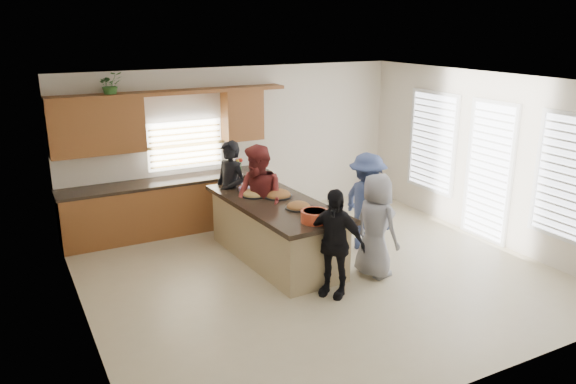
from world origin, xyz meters
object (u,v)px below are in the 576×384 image
woman_left_back (231,192)px  woman_left_mid (259,202)px  salad_bowl (315,216)px  island (276,232)px  woman_right_back (367,203)px  woman_left_front (334,243)px  woman_right_front (376,226)px

woman_left_back → woman_left_mid: bearing=-13.3°
salad_bowl → woman_left_mid: size_ratio=0.22×
island → woman_right_back: (1.45, -0.34, 0.35)m
island → woman_left_back: size_ratio=1.61×
woman_left_front → woman_right_back: bearing=94.7°
island → woman_left_back: 1.19m
salad_bowl → woman_right_back: 1.58m
woman_left_front → woman_left_mid: bearing=155.6°
woman_left_mid → woman_left_front: 1.71m
salad_bowl → woman_left_front: bearing=-75.3°
salad_bowl → woman_left_front: woman_left_front is taller
woman_left_back → woman_right_back: woman_left_back is taller
woman_left_back → woman_right_front: 2.61m
salad_bowl → woman_left_back: 2.17m
woman_left_back → woman_right_front: woman_left_back is taller
salad_bowl → woman_left_front: (0.09, -0.35, -0.29)m
woman_right_back → woman_right_front: woman_right_back is taller
island → woman_left_mid: woman_left_mid is taller
island → woman_left_front: bearing=-87.1°
salad_bowl → woman_right_front: bearing=-6.9°
island → woman_right_back: woman_right_back is taller
salad_bowl → woman_left_back: bearing=99.7°
salad_bowl → woman_left_mid: woman_left_mid is taller
island → salad_bowl: 1.22m
island → salad_bowl: (0.06, -1.06, 0.59)m
woman_left_mid → woman_left_back: bearing=173.3°
woman_right_front → woman_left_front: bearing=94.7°
woman_left_back → woman_left_front: size_ratio=1.14×
woman_left_front → woman_right_back: size_ratio=0.93×
salad_bowl → woman_right_back: size_ratio=0.24×
woman_left_front → woman_left_back: bearing=155.6°
woman_left_front → salad_bowl: bearing=159.8°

